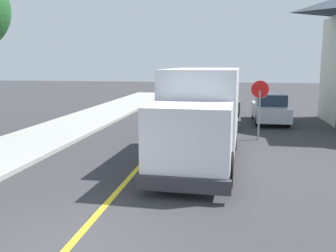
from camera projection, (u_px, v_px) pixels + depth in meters
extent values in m
plane|color=#303033|center=(68.00, 247.00, 6.90)|extent=(120.00, 120.00, 0.00)
cube|color=gold|center=(163.00, 139.00, 16.62)|extent=(0.16, 56.00, 0.01)
cube|color=silver|center=(203.00, 105.00, 13.32)|extent=(2.58, 5.08, 2.60)
cube|color=silver|center=(189.00, 136.00, 10.02)|extent=(2.35, 2.08, 1.70)
cube|color=#1E2D3D|center=(184.00, 128.00, 9.09)|extent=(2.04, 0.15, 0.75)
cube|color=#2D2D33|center=(182.00, 185.00, 9.15)|extent=(2.41, 0.29, 0.36)
cylinder|color=black|center=(228.00, 170.00, 10.16)|extent=(0.34, 1.01, 1.00)
cylinder|color=black|center=(154.00, 165.00, 10.58)|extent=(0.34, 1.01, 1.00)
cylinder|color=black|center=(233.00, 137.00, 14.56)|extent=(0.34, 1.01, 1.00)
cylinder|color=black|center=(180.00, 135.00, 14.97)|extent=(0.34, 1.01, 1.00)
cube|color=black|center=(209.00, 118.00, 18.76)|extent=(1.82, 4.41, 0.76)
cube|color=#1E2D3D|center=(210.00, 104.00, 18.79)|extent=(1.59, 1.81, 0.64)
cylinder|color=black|center=(225.00, 129.00, 17.32)|extent=(0.22, 0.64, 0.64)
cylinder|color=black|center=(191.00, 128.00, 17.57)|extent=(0.22, 0.64, 0.64)
cylinder|color=black|center=(225.00, 120.00, 20.06)|extent=(0.22, 0.64, 0.64)
cylinder|color=black|center=(196.00, 120.00, 20.31)|extent=(0.22, 0.64, 0.64)
cube|color=#4C564C|center=(224.00, 104.00, 24.88)|extent=(2.01, 4.48, 0.76)
cube|color=#1E2D3D|center=(224.00, 94.00, 24.91)|extent=(1.67, 1.87, 0.64)
cylinder|color=black|center=(237.00, 112.00, 23.47)|extent=(0.25, 0.65, 0.64)
cylinder|color=black|center=(212.00, 111.00, 23.65)|extent=(0.25, 0.65, 0.64)
cylinder|color=black|center=(235.00, 107.00, 26.23)|extent=(0.25, 0.65, 0.64)
cylinder|color=black|center=(212.00, 106.00, 26.41)|extent=(0.25, 0.65, 0.64)
cube|color=#B7B7BC|center=(270.00, 111.00, 21.14)|extent=(1.85, 4.42, 0.76)
cube|color=#1E2D3D|center=(271.00, 100.00, 20.87)|extent=(1.61, 1.82, 0.64)
cylinder|color=black|center=(254.00, 114.00, 22.68)|extent=(0.23, 0.64, 0.64)
cylinder|color=black|center=(280.00, 114.00, 22.44)|extent=(0.23, 0.64, 0.64)
cylinder|color=black|center=(258.00, 121.00, 19.94)|extent=(0.23, 0.64, 0.64)
cylinder|color=black|center=(288.00, 121.00, 19.70)|extent=(0.23, 0.64, 0.64)
cylinder|color=gray|center=(259.00, 115.00, 16.35)|extent=(0.08, 0.08, 2.20)
cylinder|color=red|center=(260.00, 89.00, 16.19)|extent=(0.76, 0.03, 0.76)
cylinder|color=white|center=(260.00, 89.00, 16.21)|extent=(0.80, 0.02, 0.80)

